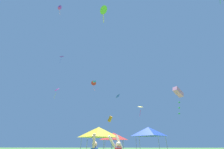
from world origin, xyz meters
name	(u,v)px	position (x,y,z in m)	size (l,w,h in m)	color
canopy_tent_red	(114,136)	(0.18, 12.85, 2.51)	(2.76, 2.76, 2.95)	#9E9EA3
canopy_tent_blue	(149,132)	(4.57, 11.12, 2.96)	(3.26, 3.26, 3.49)	#9E9EA3
canopy_tent_yellow	(98,132)	(-1.20, 7.18, 2.64)	(2.90, 2.90, 3.11)	#9E9EA3
kite_magenta_box	(60,8)	(-9.78, 9.24, 24.35)	(0.65, 0.75, 2.44)	#D6389E
kite_purple_diamond	(62,57)	(-17.13, 28.85, 27.08)	(1.49, 1.54, 2.62)	purple
kite_red_delta	(94,83)	(-5.26, 25.39, 15.84)	(1.35, 1.07, 2.75)	red
kite_lime_delta	(103,10)	(-1.00, 5.05, 17.68)	(1.21, 1.37, 2.46)	#75D138
kite_pink_box	(178,93)	(7.84, 8.10, 6.94)	(1.47, 1.33, 3.04)	pink
kite_orange_box	(110,119)	(-1.00, 29.25, 7.33)	(1.36, 1.18, 1.52)	orange
kite_yellow_delta	(140,107)	(6.51, 25.42, 9.47)	(1.67, 1.65, 2.64)	yellow
kite_cyan_box	(94,82)	(-2.86, 12.55, 10.52)	(0.52, 0.61, 0.47)	#2DB7CC
kite_magenta_delta	(57,90)	(-13.86, 23.24, 13.31)	(1.60, 1.52, 2.66)	#D6389E
kite_blue_diamond	(118,96)	(1.01, 24.62, 12.03)	(1.13, 1.08, 0.76)	blue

